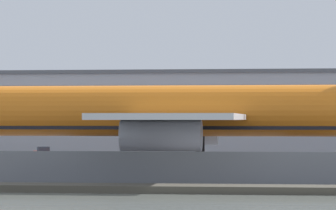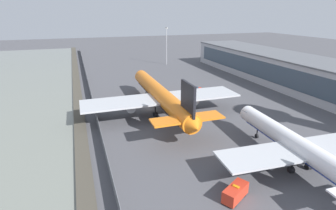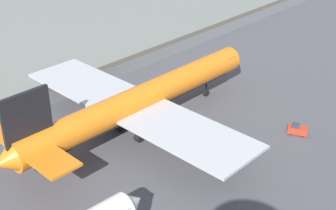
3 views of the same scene
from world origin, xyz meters
The scene contains 6 objects.
ground_plane centered at (0.00, 0.00, 0.00)m, with size 500.00×500.00×0.00m, color #4C4C51.
shoreline_seawall centered at (0.00, -20.50, 0.25)m, with size 320.00×3.00×0.50m.
perimeter_fence centered at (0.00, -16.00, 1.30)m, with size 280.00×0.10×2.59m.
cargo_jet_orange centered at (4.96, 2.61, 5.47)m, with size 52.74×45.34×14.34m.
baggage_tug centered at (-12.06, 22.51, 0.81)m, with size 2.75×3.57×1.80m.
terminal_building centered at (-10.40, 61.74, 5.96)m, with size 114.54×22.25×11.90m.
Camera 1 is at (14.57, -85.95, 4.92)m, focal length 105.00 mm.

